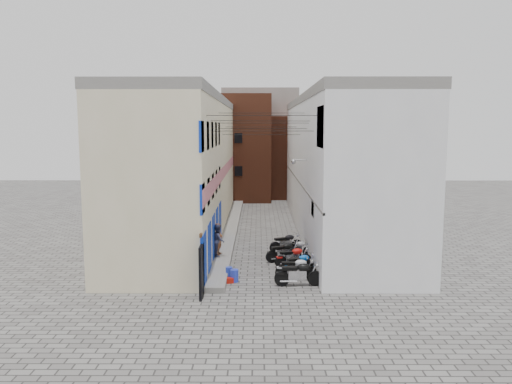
{
  "coord_description": "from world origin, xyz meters",
  "views": [
    {
      "loc": [
        -0.18,
        -20.34,
        7.0
      ],
      "look_at": [
        -0.33,
        10.22,
        3.0
      ],
      "focal_mm": 35.0,
      "sensor_mm": 36.0,
      "label": 1
    }
  ],
  "objects_px": {
    "person_b": "(218,240)",
    "motorcycle_a": "(299,272)",
    "person_a": "(219,239)",
    "motorcycle_g": "(286,242)",
    "water_jug_far": "(229,272)",
    "motorcycle_c": "(300,262)",
    "motorcycle_d": "(293,256)",
    "motorcycle_e": "(284,251)",
    "motorcycle_b": "(296,267)",
    "water_jug_near": "(234,276)",
    "motorcycle_f": "(297,248)",
    "red_crate": "(229,280)"
  },
  "relations": [
    {
      "from": "motorcycle_a",
      "to": "motorcycle_e",
      "type": "xyz_separation_m",
      "value": [
        -0.45,
        4.07,
        -0.04
      ]
    },
    {
      "from": "motorcycle_c",
      "to": "person_b",
      "type": "distance_m",
      "value": 4.78
    },
    {
      "from": "motorcycle_a",
      "to": "motorcycle_c",
      "type": "xyz_separation_m",
      "value": [
        0.24,
        1.91,
        -0.08
      ]
    },
    {
      "from": "motorcycle_a",
      "to": "motorcycle_d",
      "type": "height_order",
      "value": "motorcycle_a"
    },
    {
      "from": "motorcycle_e",
      "to": "water_jug_far",
      "type": "bearing_deg",
      "value": -64.96
    },
    {
      "from": "motorcycle_e",
      "to": "motorcycle_f",
      "type": "height_order",
      "value": "motorcycle_e"
    },
    {
      "from": "person_a",
      "to": "motorcycle_f",
      "type": "bearing_deg",
      "value": -76.01
    },
    {
      "from": "person_b",
      "to": "motorcycle_e",
      "type": "bearing_deg",
      "value": -96.94
    },
    {
      "from": "person_b",
      "to": "motorcycle_f",
      "type": "bearing_deg",
      "value": -83.82
    },
    {
      "from": "motorcycle_b",
      "to": "person_b",
      "type": "bearing_deg",
      "value": -126.95
    },
    {
      "from": "motorcycle_d",
      "to": "motorcycle_e",
      "type": "distance_m",
      "value": 1.06
    },
    {
      "from": "motorcycle_a",
      "to": "motorcycle_d",
      "type": "distance_m",
      "value": 3.1
    },
    {
      "from": "motorcycle_e",
      "to": "water_jug_near",
      "type": "xyz_separation_m",
      "value": [
        -2.42,
        -3.49,
        -0.29
      ]
    },
    {
      "from": "motorcycle_a",
      "to": "motorcycle_d",
      "type": "relative_size",
      "value": 1.1
    },
    {
      "from": "red_crate",
      "to": "motorcycle_c",
      "type": "bearing_deg",
      "value": 24.07
    },
    {
      "from": "motorcycle_e",
      "to": "red_crate",
      "type": "height_order",
      "value": "motorcycle_e"
    },
    {
      "from": "person_a",
      "to": "red_crate",
      "type": "relative_size",
      "value": 4.49
    },
    {
      "from": "motorcycle_e",
      "to": "water_jug_far",
      "type": "height_order",
      "value": "motorcycle_e"
    },
    {
      "from": "motorcycle_c",
      "to": "motorcycle_f",
      "type": "bearing_deg",
      "value": 157.51
    },
    {
      "from": "water_jug_near",
      "to": "motorcycle_b",
      "type": "bearing_deg",
      "value": 8.41
    },
    {
      "from": "motorcycle_f",
      "to": "motorcycle_c",
      "type": "bearing_deg",
      "value": -4.4
    },
    {
      "from": "person_b",
      "to": "motorcycle_a",
      "type": "bearing_deg",
      "value": -141.39
    },
    {
      "from": "motorcycle_a",
      "to": "motorcycle_b",
      "type": "height_order",
      "value": "motorcycle_a"
    },
    {
      "from": "motorcycle_e",
      "to": "red_crate",
      "type": "xyz_separation_m",
      "value": [
        -2.65,
        -3.65,
        -0.46
      ]
    },
    {
      "from": "person_a",
      "to": "red_crate",
      "type": "bearing_deg",
      "value": -161.13
    },
    {
      "from": "motorcycle_a",
      "to": "person_b",
      "type": "bearing_deg",
      "value": -139.2
    },
    {
      "from": "motorcycle_g",
      "to": "red_crate",
      "type": "relative_size",
      "value": 5.41
    },
    {
      "from": "motorcycle_g",
      "to": "water_jug_near",
      "type": "relative_size",
      "value": 3.53
    },
    {
      "from": "motorcycle_c",
      "to": "motorcycle_d",
      "type": "xyz_separation_m",
      "value": [
        -0.26,
        1.19,
        0.02
      ]
    },
    {
      "from": "motorcycle_c",
      "to": "water_jug_far",
      "type": "relative_size",
      "value": 3.74
    },
    {
      "from": "motorcycle_c",
      "to": "water_jug_near",
      "type": "relative_size",
      "value": 3.29
    },
    {
      "from": "motorcycle_d",
      "to": "person_a",
      "type": "xyz_separation_m",
      "value": [
        -3.87,
        1.46,
        0.52
      ]
    },
    {
      "from": "motorcycle_e",
      "to": "water_jug_near",
      "type": "bearing_deg",
      "value": -56.16
    },
    {
      "from": "person_a",
      "to": "person_b",
      "type": "height_order",
      "value": "person_b"
    },
    {
      "from": "motorcycle_f",
      "to": "motorcycle_d",
      "type": "bearing_deg",
      "value": -12.8
    },
    {
      "from": "motorcycle_c",
      "to": "motorcycle_b",
      "type": "bearing_deg",
      "value": -37.3
    },
    {
      "from": "motorcycle_c",
      "to": "motorcycle_e",
      "type": "xyz_separation_m",
      "value": [
        -0.68,
        2.16,
        0.04
      ]
    },
    {
      "from": "motorcycle_g",
      "to": "person_b",
      "type": "distance_m",
      "value": 4.14
    },
    {
      "from": "motorcycle_d",
      "to": "motorcycle_f",
      "type": "xyz_separation_m",
      "value": [
        0.32,
        1.89,
        -0.05
      ]
    },
    {
      "from": "person_a",
      "to": "motorcycle_e",
      "type": "bearing_deg",
      "value": -90.04
    },
    {
      "from": "person_a",
      "to": "water_jug_near",
      "type": "relative_size",
      "value": 2.93
    },
    {
      "from": "person_a",
      "to": "motorcycle_a",
      "type": "bearing_deg",
      "value": -131.48
    },
    {
      "from": "motorcycle_e",
      "to": "motorcycle_g",
      "type": "height_order",
      "value": "motorcycle_g"
    },
    {
      "from": "motorcycle_a",
      "to": "motorcycle_b",
      "type": "xyz_separation_m",
      "value": [
        -0.02,
        1.0,
        -0.06
      ]
    },
    {
      "from": "motorcycle_g",
      "to": "water_jug_far",
      "type": "distance_m",
      "value": 5.71
    },
    {
      "from": "motorcycle_e",
      "to": "person_a",
      "type": "bearing_deg",
      "value": -119.58
    },
    {
      "from": "motorcycle_e",
      "to": "motorcycle_c",
      "type": "bearing_deg",
      "value": -3.85
    },
    {
      "from": "motorcycle_b",
      "to": "motorcycle_c",
      "type": "xyz_separation_m",
      "value": [
        0.26,
        0.91,
        -0.02
      ]
    },
    {
      "from": "motorcycle_c",
      "to": "motorcycle_g",
      "type": "xyz_separation_m",
      "value": [
        -0.45,
        4.2,
        0.04
      ]
    },
    {
      "from": "motorcycle_b",
      "to": "person_b",
      "type": "distance_m",
      "value": 5.08
    }
  ]
}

